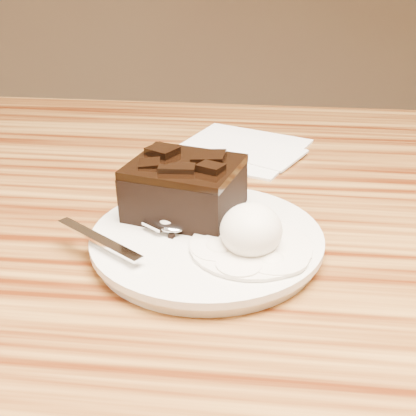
# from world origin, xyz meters

# --- Properties ---
(plate) EXTENTS (0.22, 0.22, 0.02)m
(plate) POSITION_xyz_m (-0.02, -0.08, 0.76)
(plate) COLOR silver
(plate) RESTS_ON dining_table
(brownie) EXTENTS (0.12, 0.11, 0.05)m
(brownie) POSITION_xyz_m (-0.04, -0.04, 0.79)
(brownie) COLOR black
(brownie) RESTS_ON plate
(ice_cream_scoop) EXTENTS (0.06, 0.06, 0.05)m
(ice_cream_scoop) POSITION_xyz_m (0.02, -0.10, 0.79)
(ice_cream_scoop) COLOR white
(ice_cream_scoop) RESTS_ON plate
(melt_puddle) EXTENTS (0.11, 0.11, 0.00)m
(melt_puddle) POSITION_xyz_m (0.02, -0.10, 0.77)
(melt_puddle) COLOR white
(melt_puddle) RESTS_ON plate
(spoon) EXTENTS (0.15, 0.12, 0.01)m
(spoon) POSITION_xyz_m (-0.05, -0.07, 0.77)
(spoon) COLOR silver
(spoon) RESTS_ON plate
(napkin) EXTENTS (0.20, 0.20, 0.01)m
(napkin) POSITION_xyz_m (-0.00, 0.19, 0.75)
(napkin) COLOR white
(napkin) RESTS_ON dining_table
(crumb_a) EXTENTS (0.01, 0.01, 0.00)m
(crumb_a) POSITION_xyz_m (0.02, -0.14, 0.77)
(crumb_a) COLOR black
(crumb_a) RESTS_ON plate
(crumb_b) EXTENTS (0.01, 0.01, 0.00)m
(crumb_b) POSITION_xyz_m (-0.05, -0.08, 0.77)
(crumb_b) COLOR black
(crumb_b) RESTS_ON plate
(crumb_c) EXTENTS (0.01, 0.01, 0.00)m
(crumb_c) POSITION_xyz_m (0.01, -0.10, 0.77)
(crumb_c) COLOR black
(crumb_c) RESTS_ON plate
(crumb_d) EXTENTS (0.01, 0.01, 0.00)m
(crumb_d) POSITION_xyz_m (-0.05, -0.09, 0.77)
(crumb_d) COLOR black
(crumb_d) RESTS_ON plate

